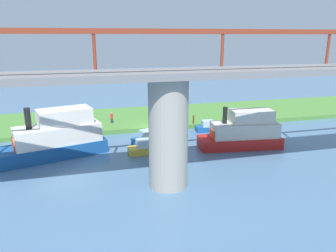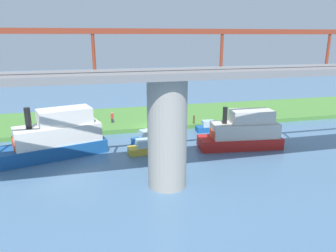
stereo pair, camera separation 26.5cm
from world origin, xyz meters
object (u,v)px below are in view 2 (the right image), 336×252
Objects in this scene: houseboat_blue at (153,138)px; motorboat_white at (56,137)px; pontoon_yellow at (211,127)px; bridge_pylon at (167,134)px; person_on_bank at (112,117)px; motorboat_red at (148,148)px; mooring_post at (194,120)px; skiff_small at (243,132)px.

motorboat_white is at bearing 7.53° from houseboat_blue.
motorboat_white is at bearing 13.24° from pontoon_yellow.
houseboat_blue is at bearing -95.07° from bridge_pylon.
person_on_bank is at bearing -81.28° from bridge_pylon.
bridge_pylon is 2.06× the size of pontoon_yellow.
motorboat_red is (-2.65, 10.42, -0.70)m from person_on_bank.
motorboat_white is (15.76, 6.01, 0.80)m from mooring_post.
pontoon_yellow is 10.31m from motorboat_red.
motorboat_white is at bearing -9.33° from motorboat_red.
bridge_pylon is at bearing 64.32° from mooring_post.
bridge_pylon reaches higher than mooring_post.
bridge_pylon is at bearing 90.57° from motorboat_red.
mooring_post is at bearing -51.33° from pontoon_yellow.
houseboat_blue is at bearing -109.83° from motorboat_red.
motorboat_white reaches higher than motorboat_red.
houseboat_blue is (8.69, -3.44, -1.03)m from skiff_small.
houseboat_blue is at bearing 115.04° from person_on_bank.
skiff_small reaches higher than pontoon_yellow.
houseboat_blue is (-3.62, 7.75, -0.65)m from person_on_bank.
pontoon_yellow is (-7.77, -2.81, -0.09)m from houseboat_blue.
pontoon_yellow is (-1.55, 1.94, -0.56)m from mooring_post.
motorboat_red is at bearing 170.67° from motorboat_white.
bridge_pylon is at bearing 134.61° from motorboat_white.
motorboat_red is (7.18, 7.42, -0.52)m from mooring_post.
motorboat_red is at bearing 45.95° from mooring_post.
skiff_small is at bearing 98.39° from pontoon_yellow.
mooring_post is at bearing -73.19° from skiff_small.
motorboat_white is at bearing -6.82° from skiff_small.
person_on_bank is 1.33× the size of mooring_post.
pontoon_yellow is at bearing -123.98° from bridge_pylon.
mooring_post is at bearing -159.12° from motorboat_white.
bridge_pylon is 5.93× the size of person_on_bank.
mooring_post is at bearing -134.05° from motorboat_red.
houseboat_blue is (-9.55, -1.26, -1.27)m from motorboat_white.
skiff_small is at bearing 137.73° from person_on_bank.
person_on_bank is 8.58m from houseboat_blue.
pontoon_yellow is at bearing -81.61° from skiff_small.
person_on_bank reaches higher than houseboat_blue.
skiff_small reaches higher than houseboat_blue.
person_on_bank is at bearing -16.94° from mooring_post.
bridge_pylon is 15.92m from pontoon_yellow.
bridge_pylon is 0.81× the size of motorboat_white.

